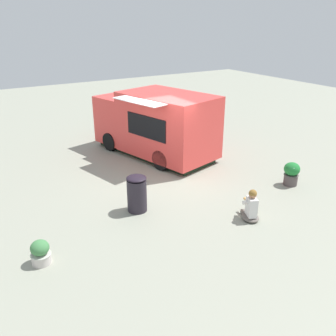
# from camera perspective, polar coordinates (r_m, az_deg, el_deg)

# --- Properties ---
(ground_plane) EXTENTS (40.00, 40.00, 0.00)m
(ground_plane) POSITION_cam_1_polar(r_m,az_deg,el_deg) (12.23, -1.52, -1.56)
(ground_plane) COLOR gray
(food_truck) EXTENTS (3.36, 5.35, 2.45)m
(food_truck) POSITION_cam_1_polar(r_m,az_deg,el_deg) (13.99, -1.95, 6.75)
(food_truck) COLOR #EB413C
(food_truck) RESTS_ON ground_plane
(person_customer) EXTENTS (0.61, 0.81, 0.88)m
(person_customer) POSITION_cam_1_polar(r_m,az_deg,el_deg) (9.92, 12.85, -6.05)
(person_customer) COLOR #695F58
(person_customer) RESTS_ON ground_plane
(planter_flowering_near) EXTENTS (0.50, 0.50, 0.76)m
(planter_flowering_near) POSITION_cam_1_polar(r_m,az_deg,el_deg) (12.23, 18.75, -0.76)
(planter_flowering_near) COLOR #534848
(planter_flowering_near) RESTS_ON ground_plane
(planter_flowering_far) EXTENTS (0.45, 0.45, 0.56)m
(planter_flowering_far) POSITION_cam_1_polar(r_m,az_deg,el_deg) (8.57, -19.32, -12.36)
(planter_flowering_far) COLOR beige
(planter_flowering_far) RESTS_ON ground_plane
(trash_bin) EXTENTS (0.55, 0.55, 1.04)m
(trash_bin) POSITION_cam_1_polar(r_m,az_deg,el_deg) (10.04, -4.89, -3.96)
(trash_bin) COLOR #27212B
(trash_bin) RESTS_ON ground_plane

